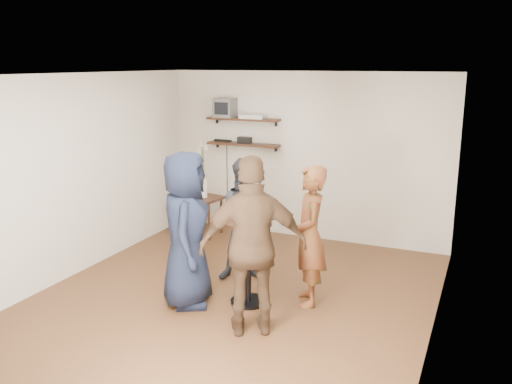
% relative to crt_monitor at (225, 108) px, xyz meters
% --- Properties ---
extents(room, '(4.58, 5.08, 2.68)m').
position_rel_crt_monitor_xyz_m(room, '(1.31, -2.38, -0.72)').
color(room, '#4E2719').
rests_on(room, ground).
extents(shelf_upper, '(1.20, 0.25, 0.04)m').
position_rel_crt_monitor_xyz_m(shelf_upper, '(0.31, 0.00, -0.17)').
color(shelf_upper, black).
rests_on(shelf_upper, room).
extents(shelf_lower, '(1.20, 0.25, 0.04)m').
position_rel_crt_monitor_xyz_m(shelf_lower, '(0.31, 0.00, -0.57)').
color(shelf_lower, black).
rests_on(shelf_lower, room).
extents(crt_monitor, '(0.32, 0.30, 0.30)m').
position_rel_crt_monitor_xyz_m(crt_monitor, '(0.00, 0.00, 0.00)').
color(crt_monitor, '#59595B').
rests_on(crt_monitor, shelf_upper).
extents(dvd_deck, '(0.40, 0.24, 0.06)m').
position_rel_crt_monitor_xyz_m(dvd_deck, '(0.49, 0.00, -0.12)').
color(dvd_deck, silver).
rests_on(dvd_deck, shelf_upper).
extents(radio, '(0.22, 0.10, 0.10)m').
position_rel_crt_monitor_xyz_m(radio, '(0.33, 0.00, -0.50)').
color(radio, black).
rests_on(radio, shelf_lower).
extents(power_strip, '(0.30, 0.05, 0.03)m').
position_rel_crt_monitor_xyz_m(power_strip, '(-0.08, 0.05, -0.54)').
color(power_strip, black).
rests_on(power_strip, shelf_lower).
extents(side_table, '(0.61, 0.61, 0.63)m').
position_rel_crt_monitor_xyz_m(side_table, '(-0.19, -0.45, -1.49)').
color(side_table, black).
rests_on(side_table, room).
extents(vase_lilies, '(0.19, 0.19, 0.94)m').
position_rel_crt_monitor_xyz_m(vase_lilies, '(-0.19, -0.46, -1.09)').
color(vase_lilies, white).
rests_on(vase_lilies, side_table).
extents(drinks_table, '(0.54, 0.54, 0.99)m').
position_rel_crt_monitor_xyz_m(drinks_table, '(1.53, -2.48, -1.38)').
color(drinks_table, black).
rests_on(drinks_table, room).
extents(wine_glass_fl, '(0.06, 0.06, 0.19)m').
position_rel_crt_monitor_xyz_m(wine_glass_fl, '(1.47, -2.50, -0.90)').
color(wine_glass_fl, silver).
rests_on(wine_glass_fl, drinks_table).
extents(wine_glass_fr, '(0.06, 0.06, 0.19)m').
position_rel_crt_monitor_xyz_m(wine_glass_fr, '(1.59, -2.51, -0.90)').
color(wine_glass_fr, silver).
rests_on(wine_glass_fr, drinks_table).
extents(wine_glass_bl, '(0.07, 0.07, 0.20)m').
position_rel_crt_monitor_xyz_m(wine_glass_bl, '(1.49, -2.43, -0.89)').
color(wine_glass_bl, silver).
rests_on(wine_glass_bl, drinks_table).
extents(wine_glass_br, '(0.07, 0.07, 0.22)m').
position_rel_crt_monitor_xyz_m(wine_glass_br, '(1.56, -2.48, -0.88)').
color(wine_glass_br, silver).
rests_on(wine_glass_br, drinks_table).
extents(person_plaid, '(0.60, 0.70, 1.62)m').
position_rel_crt_monitor_xyz_m(person_plaid, '(2.16, -2.20, -1.21)').
color(person_plaid, red).
rests_on(person_plaid, room).
extents(person_dark, '(0.95, 0.86, 1.58)m').
position_rel_crt_monitor_xyz_m(person_dark, '(1.24, -1.85, -1.23)').
color(person_dark, black).
rests_on(person_dark, room).
extents(person_navy, '(0.88, 1.03, 1.79)m').
position_rel_crt_monitor_xyz_m(person_navy, '(0.89, -2.77, -1.12)').
color(person_navy, black).
rests_on(person_navy, room).
extents(person_brown, '(1.17, 0.92, 1.86)m').
position_rel_crt_monitor_xyz_m(person_brown, '(1.86, -3.10, -1.09)').
color(person_brown, '#412C1C').
rests_on(person_brown, room).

